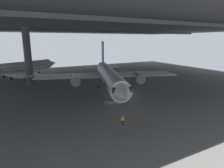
{
  "coord_description": "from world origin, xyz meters",
  "views": [
    {
      "loc": [
        -22.8,
        -37.51,
        12.73
      ],
      "look_at": [
        -2.27,
        0.89,
        2.69
      ],
      "focal_mm": 30.73,
      "sensor_mm": 36.0,
      "label": 1
    }
  ],
  "objects_px": {
    "airplane_main": "(109,76)",
    "crew_worker_near_nose": "(123,120)",
    "airplane_distant": "(13,68)",
    "boarding_stairs": "(113,100)",
    "traffic_cone_orange": "(139,117)",
    "crew_worker_by_stairs": "(113,96)"
  },
  "relations": [
    {
      "from": "boarding_stairs",
      "to": "crew_worker_near_nose",
      "type": "height_order",
      "value": "boarding_stairs"
    },
    {
      "from": "boarding_stairs",
      "to": "traffic_cone_orange",
      "type": "xyz_separation_m",
      "value": [
        0.04,
        -8.91,
        -0.46
      ]
    },
    {
      "from": "crew_worker_near_nose",
      "to": "boarding_stairs",
      "type": "bearing_deg",
      "value": 69.18
    },
    {
      "from": "airplane_main",
      "to": "boarding_stairs",
      "type": "distance_m",
      "value": 11.4
    },
    {
      "from": "airplane_main",
      "to": "airplane_distant",
      "type": "distance_m",
      "value": 36.39
    },
    {
      "from": "crew_worker_near_nose",
      "to": "crew_worker_by_stairs",
      "type": "bearing_deg",
      "value": 68.16
    },
    {
      "from": "crew_worker_near_nose",
      "to": "crew_worker_by_stairs",
      "type": "xyz_separation_m",
      "value": [
        4.77,
        11.91,
        0.02
      ]
    },
    {
      "from": "airplane_main",
      "to": "crew_worker_near_nose",
      "type": "distance_m",
      "value": 21.79
    },
    {
      "from": "boarding_stairs",
      "to": "crew_worker_by_stairs",
      "type": "bearing_deg",
      "value": 63.36
    },
    {
      "from": "crew_worker_by_stairs",
      "to": "crew_worker_near_nose",
      "type": "bearing_deg",
      "value": -111.84
    },
    {
      "from": "airplane_main",
      "to": "airplane_distant",
      "type": "relative_size",
      "value": 1.15
    },
    {
      "from": "boarding_stairs",
      "to": "crew_worker_by_stairs",
      "type": "distance_m",
      "value": 2.26
    },
    {
      "from": "crew_worker_near_nose",
      "to": "airplane_distant",
      "type": "xyz_separation_m",
      "value": [
        -13.47,
        49.48,
        2.51
      ]
    },
    {
      "from": "airplane_distant",
      "to": "boarding_stairs",
      "type": "bearing_deg",
      "value": -66.47
    },
    {
      "from": "boarding_stairs",
      "to": "airplane_distant",
      "type": "relative_size",
      "value": 0.14
    },
    {
      "from": "crew_worker_near_nose",
      "to": "crew_worker_by_stairs",
      "type": "relative_size",
      "value": 0.98
    },
    {
      "from": "traffic_cone_orange",
      "to": "boarding_stairs",
      "type": "bearing_deg",
      "value": 90.26
    },
    {
      "from": "crew_worker_near_nose",
      "to": "airplane_distant",
      "type": "height_order",
      "value": "airplane_distant"
    },
    {
      "from": "traffic_cone_orange",
      "to": "airplane_distant",
      "type": "bearing_deg",
      "value": 109.61
    },
    {
      "from": "airplane_main",
      "to": "crew_worker_near_nose",
      "type": "bearing_deg",
      "value": -111.7
    },
    {
      "from": "airplane_main",
      "to": "crew_worker_by_stairs",
      "type": "xyz_separation_m",
      "value": [
        -3.22,
        -8.18,
        -2.67
      ]
    },
    {
      "from": "airplane_distant",
      "to": "traffic_cone_orange",
      "type": "height_order",
      "value": "airplane_distant"
    }
  ]
}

